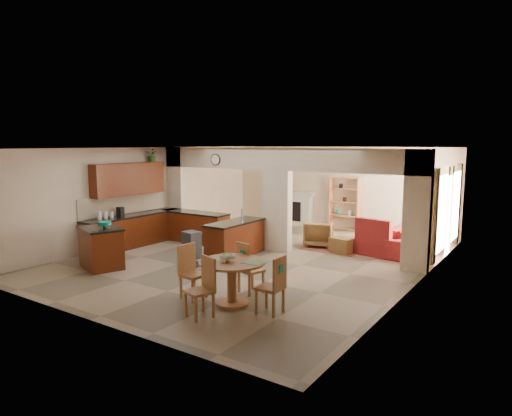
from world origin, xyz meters
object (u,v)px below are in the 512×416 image
Objects in this scene: kitchen_island at (101,248)px; dining_table at (232,277)px; armchair at (319,234)px; sofa at (418,239)px.

dining_table is at bearing 15.29° from kitchen_island.
armchair is at bearing 76.14° from kitchen_island.
kitchen_island is 1.66× the size of armchair.
dining_table reaches higher than armchair.
kitchen_island is 8.13m from sofa.
sofa is (5.84, 5.66, -0.12)m from kitchen_island.
dining_table is 1.52× the size of armchair.
armchair is at bearing 98.99° from dining_table.
kitchen_island is 1.09× the size of dining_table.
sofa is at bearing 63.69° from kitchen_island.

